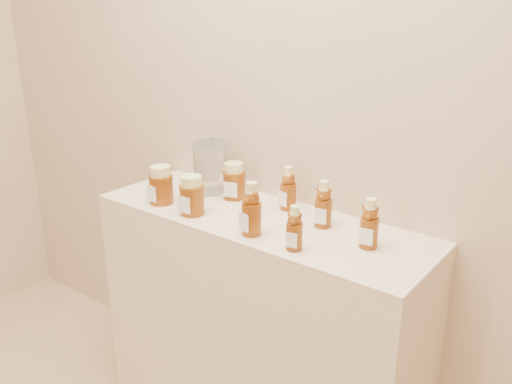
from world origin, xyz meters
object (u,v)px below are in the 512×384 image
Objects in this scene: display_table at (259,331)px; glass_canister at (210,165)px; bear_bottle_back_left at (288,185)px; honey_jar_left at (161,185)px; bear_bottle_front_left at (251,205)px.

glass_canister reaches higher than display_table.
glass_canister reaches higher than bear_bottle_back_left.
honey_jar_left is 0.21m from glass_canister.
display_table is 6.19× the size of bear_bottle_front_left.
honey_jar_left is (-0.39, -0.23, -0.02)m from bear_bottle_back_left.
honey_jar_left is at bearing -163.12° from display_table.
honey_jar_left is at bearing -105.52° from glass_canister.
display_table is at bearing 23.32° from honey_jar_left.
glass_canister is (-0.37, 0.22, 0.01)m from bear_bottle_front_left.
honey_jar_left is at bearing -141.48° from bear_bottle_back_left.
bear_bottle_front_left reaches higher than bear_bottle_back_left.
glass_canister is at bearing 160.18° from bear_bottle_front_left.
display_table is 0.55m from bear_bottle_back_left.
display_table is 0.57m from bear_bottle_front_left.
bear_bottle_back_left is (0.04, 0.12, 0.54)m from display_table.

